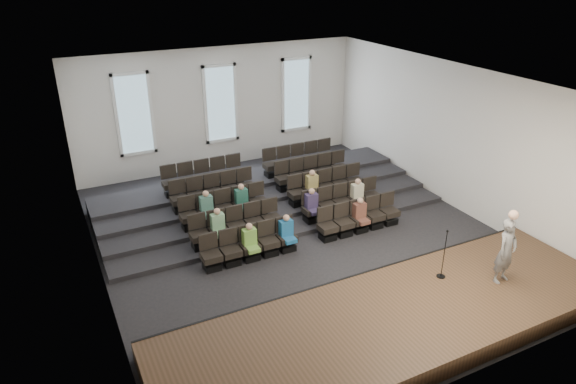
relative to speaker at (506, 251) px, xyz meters
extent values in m
plane|color=black|center=(-3.21, 5.22, -1.38)|extent=(14.00, 14.00, 0.00)
cube|color=white|center=(-3.21, 5.22, 3.63)|extent=(12.00, 14.00, 0.02)
cube|color=silver|center=(-3.21, 12.24, 1.12)|extent=(12.00, 0.04, 5.00)
cube|color=silver|center=(-3.21, -1.80, 1.12)|extent=(12.00, 0.04, 5.00)
cube|color=silver|center=(-9.23, 5.22, 1.12)|extent=(0.04, 14.00, 5.00)
cube|color=silver|center=(2.81, 5.22, 1.12)|extent=(0.04, 14.00, 5.00)
cube|color=#452E1D|center=(-3.21, 0.12, -1.13)|extent=(11.80, 3.60, 0.50)
cube|color=black|center=(-3.21, 1.89, -1.13)|extent=(11.80, 0.06, 0.52)
cube|color=black|center=(-3.21, 7.54, -1.31)|extent=(11.80, 4.80, 0.15)
cube|color=black|center=(-3.21, 8.07, -1.23)|extent=(11.80, 3.75, 0.30)
cube|color=black|center=(-3.21, 8.59, -1.16)|extent=(11.80, 2.70, 0.45)
cube|color=black|center=(-3.21, 9.12, -1.08)|extent=(11.80, 1.65, 0.60)
cube|color=black|center=(-6.34, 4.62, -1.28)|extent=(0.47, 0.43, 0.20)
cube|color=black|center=(-6.34, 4.62, -0.97)|extent=(0.55, 0.50, 0.19)
cube|color=black|center=(-6.34, 4.83, -0.56)|extent=(0.55, 0.08, 0.50)
cube|color=black|center=(-5.74, 4.62, -1.28)|extent=(0.47, 0.43, 0.20)
cube|color=black|center=(-5.74, 4.62, -0.97)|extent=(0.55, 0.50, 0.19)
cube|color=black|center=(-5.74, 4.83, -0.56)|extent=(0.55, 0.08, 0.50)
cube|color=black|center=(-5.14, 4.62, -1.28)|extent=(0.47, 0.43, 0.20)
cube|color=black|center=(-5.14, 4.62, -0.97)|extent=(0.55, 0.50, 0.19)
cube|color=black|center=(-5.14, 4.83, -0.56)|extent=(0.55, 0.08, 0.50)
cube|color=black|center=(-4.54, 4.62, -1.28)|extent=(0.47, 0.43, 0.20)
cube|color=black|center=(-4.54, 4.62, -0.97)|extent=(0.55, 0.50, 0.19)
cube|color=black|center=(-4.54, 4.83, -0.56)|extent=(0.55, 0.08, 0.50)
cube|color=black|center=(-3.94, 4.62, -1.28)|extent=(0.47, 0.43, 0.20)
cube|color=black|center=(-3.94, 4.62, -0.97)|extent=(0.55, 0.50, 0.19)
cube|color=black|center=(-3.94, 4.83, -0.56)|extent=(0.55, 0.08, 0.50)
cube|color=black|center=(-2.49, 4.62, -1.28)|extent=(0.47, 0.43, 0.20)
cube|color=black|center=(-2.49, 4.62, -0.97)|extent=(0.55, 0.50, 0.19)
cube|color=black|center=(-2.49, 4.83, -0.56)|extent=(0.55, 0.08, 0.50)
cube|color=black|center=(-1.89, 4.62, -1.28)|extent=(0.47, 0.43, 0.20)
cube|color=black|center=(-1.89, 4.62, -0.97)|extent=(0.55, 0.50, 0.19)
cube|color=black|center=(-1.89, 4.83, -0.56)|extent=(0.55, 0.08, 0.50)
cube|color=black|center=(-1.29, 4.62, -1.28)|extent=(0.47, 0.43, 0.20)
cube|color=black|center=(-1.29, 4.62, -0.97)|extent=(0.55, 0.50, 0.19)
cube|color=black|center=(-1.29, 4.83, -0.56)|extent=(0.55, 0.08, 0.50)
cube|color=black|center=(-0.69, 4.62, -1.28)|extent=(0.47, 0.43, 0.20)
cube|color=black|center=(-0.69, 4.62, -0.97)|extent=(0.55, 0.50, 0.19)
cube|color=black|center=(-0.69, 4.83, -0.56)|extent=(0.55, 0.08, 0.50)
cube|color=black|center=(-0.09, 4.62, -1.28)|extent=(0.47, 0.43, 0.20)
cube|color=black|center=(-0.09, 4.62, -0.97)|extent=(0.55, 0.50, 0.19)
cube|color=black|center=(-0.09, 4.83, -0.56)|extent=(0.55, 0.08, 0.50)
cube|color=black|center=(-6.34, 5.67, -1.13)|extent=(0.47, 0.43, 0.20)
cube|color=black|center=(-6.34, 5.67, -0.82)|extent=(0.55, 0.50, 0.19)
cube|color=black|center=(-6.34, 5.88, -0.41)|extent=(0.55, 0.08, 0.50)
cube|color=black|center=(-5.74, 5.67, -1.13)|extent=(0.47, 0.43, 0.20)
cube|color=black|center=(-5.74, 5.67, -0.82)|extent=(0.55, 0.50, 0.19)
cube|color=black|center=(-5.74, 5.88, -0.41)|extent=(0.55, 0.08, 0.50)
cube|color=black|center=(-5.14, 5.67, -1.13)|extent=(0.47, 0.43, 0.20)
cube|color=black|center=(-5.14, 5.67, -0.82)|extent=(0.55, 0.50, 0.19)
cube|color=black|center=(-5.14, 5.88, -0.41)|extent=(0.55, 0.08, 0.50)
cube|color=black|center=(-4.54, 5.67, -1.13)|extent=(0.47, 0.43, 0.20)
cube|color=black|center=(-4.54, 5.67, -0.82)|extent=(0.55, 0.50, 0.19)
cube|color=black|center=(-4.54, 5.88, -0.41)|extent=(0.55, 0.08, 0.50)
cube|color=black|center=(-3.94, 5.67, -1.13)|extent=(0.47, 0.43, 0.20)
cube|color=black|center=(-3.94, 5.67, -0.82)|extent=(0.55, 0.50, 0.19)
cube|color=black|center=(-3.94, 5.88, -0.41)|extent=(0.55, 0.08, 0.50)
cube|color=black|center=(-2.49, 5.67, -1.13)|extent=(0.47, 0.43, 0.20)
cube|color=black|center=(-2.49, 5.67, -0.82)|extent=(0.55, 0.50, 0.19)
cube|color=black|center=(-2.49, 5.88, -0.41)|extent=(0.55, 0.08, 0.50)
cube|color=black|center=(-1.89, 5.67, -1.13)|extent=(0.47, 0.43, 0.20)
cube|color=black|center=(-1.89, 5.67, -0.82)|extent=(0.55, 0.50, 0.19)
cube|color=black|center=(-1.89, 5.88, -0.41)|extent=(0.55, 0.08, 0.50)
cube|color=black|center=(-1.29, 5.67, -1.13)|extent=(0.47, 0.43, 0.20)
cube|color=black|center=(-1.29, 5.67, -0.82)|extent=(0.55, 0.50, 0.19)
cube|color=black|center=(-1.29, 5.88, -0.41)|extent=(0.55, 0.08, 0.50)
cube|color=black|center=(-0.69, 5.67, -1.13)|extent=(0.47, 0.43, 0.20)
cube|color=black|center=(-0.69, 5.67, -0.82)|extent=(0.55, 0.50, 0.19)
cube|color=black|center=(-0.69, 5.88, -0.41)|extent=(0.55, 0.08, 0.50)
cube|color=black|center=(-0.09, 5.67, -1.13)|extent=(0.47, 0.43, 0.20)
cube|color=black|center=(-0.09, 5.67, -0.82)|extent=(0.55, 0.50, 0.19)
cube|color=black|center=(-0.09, 5.88, -0.41)|extent=(0.55, 0.08, 0.50)
cube|color=black|center=(-6.34, 6.72, -0.98)|extent=(0.47, 0.42, 0.20)
cube|color=black|center=(-6.34, 6.72, -0.67)|extent=(0.55, 0.50, 0.19)
cube|color=black|center=(-6.34, 6.93, -0.26)|extent=(0.55, 0.08, 0.50)
cube|color=black|center=(-5.74, 6.72, -0.98)|extent=(0.47, 0.42, 0.20)
cube|color=black|center=(-5.74, 6.72, -0.67)|extent=(0.55, 0.50, 0.19)
cube|color=black|center=(-5.74, 6.93, -0.26)|extent=(0.55, 0.08, 0.50)
cube|color=black|center=(-5.14, 6.72, -0.98)|extent=(0.47, 0.42, 0.20)
cube|color=black|center=(-5.14, 6.72, -0.67)|extent=(0.55, 0.50, 0.19)
cube|color=black|center=(-5.14, 6.93, -0.26)|extent=(0.55, 0.08, 0.50)
cube|color=black|center=(-4.54, 6.72, -0.98)|extent=(0.47, 0.42, 0.20)
cube|color=black|center=(-4.54, 6.72, -0.67)|extent=(0.55, 0.50, 0.19)
cube|color=black|center=(-4.54, 6.93, -0.26)|extent=(0.55, 0.08, 0.50)
cube|color=black|center=(-3.94, 6.72, -0.98)|extent=(0.47, 0.42, 0.20)
cube|color=black|center=(-3.94, 6.72, -0.67)|extent=(0.55, 0.50, 0.19)
cube|color=black|center=(-3.94, 6.93, -0.26)|extent=(0.55, 0.08, 0.50)
cube|color=black|center=(-2.49, 6.72, -0.98)|extent=(0.47, 0.42, 0.20)
cube|color=black|center=(-2.49, 6.72, -0.67)|extent=(0.55, 0.50, 0.19)
cube|color=black|center=(-2.49, 6.93, -0.26)|extent=(0.55, 0.08, 0.50)
cube|color=black|center=(-1.89, 6.72, -0.98)|extent=(0.47, 0.42, 0.20)
cube|color=black|center=(-1.89, 6.72, -0.67)|extent=(0.55, 0.50, 0.19)
cube|color=black|center=(-1.89, 6.93, -0.26)|extent=(0.55, 0.08, 0.50)
cube|color=black|center=(-1.29, 6.72, -0.98)|extent=(0.47, 0.42, 0.20)
cube|color=black|center=(-1.29, 6.72, -0.67)|extent=(0.55, 0.50, 0.19)
cube|color=black|center=(-1.29, 6.93, -0.26)|extent=(0.55, 0.08, 0.50)
cube|color=black|center=(-0.69, 6.72, -0.98)|extent=(0.47, 0.42, 0.20)
cube|color=black|center=(-0.69, 6.72, -0.67)|extent=(0.55, 0.50, 0.19)
cube|color=black|center=(-0.69, 6.93, -0.26)|extent=(0.55, 0.08, 0.50)
cube|color=black|center=(-0.09, 6.72, -0.98)|extent=(0.47, 0.42, 0.20)
cube|color=black|center=(-0.09, 6.72, -0.67)|extent=(0.55, 0.50, 0.19)
cube|color=black|center=(-0.09, 6.93, -0.26)|extent=(0.55, 0.08, 0.50)
cube|color=black|center=(-6.34, 7.77, -0.83)|extent=(0.47, 0.42, 0.20)
cube|color=black|center=(-6.34, 7.77, -0.52)|extent=(0.55, 0.50, 0.19)
cube|color=black|center=(-6.34, 7.98, -0.11)|extent=(0.55, 0.08, 0.50)
cube|color=black|center=(-5.74, 7.77, -0.83)|extent=(0.47, 0.42, 0.20)
cube|color=black|center=(-5.74, 7.77, -0.52)|extent=(0.55, 0.50, 0.19)
cube|color=black|center=(-5.74, 7.98, -0.11)|extent=(0.55, 0.08, 0.50)
cube|color=black|center=(-5.14, 7.77, -0.83)|extent=(0.47, 0.42, 0.20)
cube|color=black|center=(-5.14, 7.77, -0.52)|extent=(0.55, 0.50, 0.19)
cube|color=black|center=(-5.14, 7.98, -0.11)|extent=(0.55, 0.08, 0.50)
cube|color=black|center=(-4.54, 7.77, -0.83)|extent=(0.47, 0.42, 0.20)
cube|color=black|center=(-4.54, 7.77, -0.52)|extent=(0.55, 0.50, 0.19)
cube|color=black|center=(-4.54, 7.98, -0.11)|extent=(0.55, 0.08, 0.50)
cube|color=black|center=(-3.94, 7.77, -0.83)|extent=(0.47, 0.42, 0.20)
cube|color=black|center=(-3.94, 7.77, -0.52)|extent=(0.55, 0.50, 0.19)
cube|color=black|center=(-3.94, 7.98, -0.11)|extent=(0.55, 0.08, 0.50)
cube|color=black|center=(-2.49, 7.77, -0.83)|extent=(0.47, 0.42, 0.20)
cube|color=black|center=(-2.49, 7.77, -0.52)|extent=(0.55, 0.50, 0.19)
cube|color=black|center=(-2.49, 7.98, -0.11)|extent=(0.55, 0.08, 0.50)
cube|color=black|center=(-1.89, 7.77, -0.83)|extent=(0.47, 0.42, 0.20)
cube|color=black|center=(-1.89, 7.77, -0.52)|extent=(0.55, 0.50, 0.19)
cube|color=black|center=(-1.89, 7.98, -0.11)|extent=(0.55, 0.08, 0.50)
cube|color=black|center=(-1.29, 7.77, -0.83)|extent=(0.47, 0.42, 0.20)
cube|color=black|center=(-1.29, 7.77, -0.52)|extent=(0.55, 0.50, 0.19)
cube|color=black|center=(-1.29, 7.98, -0.11)|extent=(0.55, 0.08, 0.50)
cube|color=black|center=(-0.69, 7.77, -0.83)|extent=(0.47, 0.42, 0.20)
cube|color=black|center=(-0.69, 7.77, -0.52)|extent=(0.55, 0.50, 0.19)
cube|color=black|center=(-0.69, 7.98, -0.11)|extent=(0.55, 0.08, 0.50)
cube|color=black|center=(-0.09, 7.77, -0.83)|extent=(0.47, 0.42, 0.20)
cube|color=black|center=(-0.09, 7.77, -0.52)|extent=(0.55, 0.50, 0.19)
cube|color=black|center=(-0.09, 7.98, -0.11)|extent=(0.55, 0.08, 0.50)
cube|color=black|center=(-6.34, 8.82, -0.68)|extent=(0.47, 0.42, 0.20)
cube|color=black|center=(-6.34, 8.82, -0.37)|extent=(0.55, 0.50, 0.19)
cube|color=black|center=(-6.34, 9.03, 0.04)|extent=(0.55, 0.08, 0.50)
cube|color=black|center=(-5.74, 8.82, -0.68)|extent=(0.47, 0.42, 0.20)
cube|color=black|center=(-5.74, 8.82, -0.37)|extent=(0.55, 0.50, 0.19)
cube|color=black|center=(-5.74, 9.03, 0.04)|extent=(0.55, 0.08, 0.50)
cube|color=black|center=(-5.14, 8.82, -0.68)|extent=(0.47, 0.42, 0.20)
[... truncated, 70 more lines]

